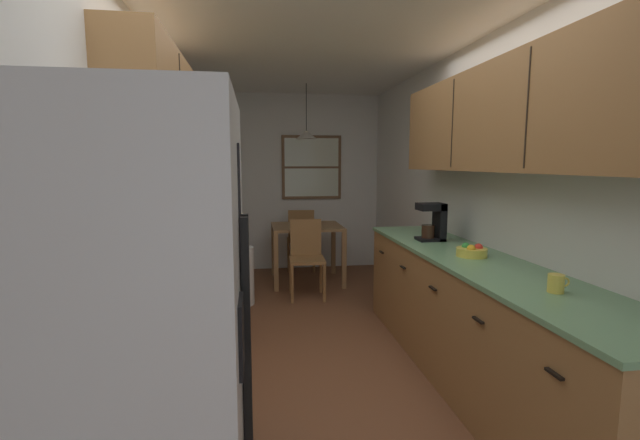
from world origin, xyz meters
TOP-DOWN VIEW (x-y plane):
  - ground_plane at (0.00, 1.00)m, footprint 12.00×12.00m
  - wall_left at (-1.35, 1.00)m, footprint 0.10×9.00m
  - wall_right at (1.35, 1.00)m, footprint 0.10×9.00m
  - wall_back at (0.00, 3.65)m, footprint 4.40×0.10m
  - ceiling_slab at (0.00, 1.00)m, footprint 4.40×9.00m
  - refrigerator at (-0.93, -1.34)m, footprint 0.77×0.72m
  - stove_range at (-0.99, -0.65)m, footprint 0.66×0.62m
  - microwave_over_range at (-1.11, -0.65)m, footprint 0.39×0.57m
  - counter_left at (-1.00, 0.62)m, footprint 0.64×1.92m
  - upper_cabinets_left at (-1.14, 0.57)m, footprint 0.33×2.00m
  - counter_right at (1.00, 0.02)m, footprint 0.64×3.10m
  - upper_cabinets_right at (1.14, -0.03)m, footprint 0.33×2.78m
  - dining_table at (0.14, 2.80)m, footprint 0.90×0.80m
  - dining_chair_near at (0.06, 2.19)m, footprint 0.42×0.42m
  - dining_chair_far at (0.12, 3.41)m, footprint 0.43×0.43m
  - pendant_light at (0.14, 2.80)m, footprint 0.27×0.27m
  - back_window at (0.30, 3.58)m, footprint 0.87×0.05m
  - trash_bin at (-0.70, 2.00)m, footprint 0.31×0.31m
  - storage_canister at (-1.00, -0.15)m, footprint 0.13×0.13m
  - dish_towel at (-0.64, -0.49)m, footprint 0.02×0.16m
  - coffee_maker at (0.99, 0.74)m, footprint 0.22×0.18m
  - mug_by_coffeemaker at (1.00, -0.78)m, footprint 0.12×0.08m
  - fruit_bowl at (1.00, 0.09)m, footprint 0.21×0.21m
  - table_serving_bowl at (0.18, 2.76)m, footprint 0.16×0.16m

SIDE VIEW (x-z plane):
  - ground_plane at x=0.00m, z-range 0.00..0.00m
  - trash_bin at x=-0.70m, z-range 0.00..0.64m
  - counter_right at x=1.00m, z-range 0.00..0.90m
  - counter_left at x=-1.00m, z-range 0.00..0.90m
  - stove_range at x=-0.99m, z-range -0.08..1.02m
  - dish_towel at x=-0.64m, z-range 0.38..0.62m
  - dining_chair_near at x=0.06m, z-range 0.05..0.95m
  - dining_chair_far at x=0.12m, z-range 0.05..0.95m
  - dining_table at x=0.14m, z-range 0.25..1.01m
  - table_serving_bowl at x=0.18m, z-range 0.75..0.81m
  - refrigerator at x=-0.93m, z-range 0.00..1.76m
  - fruit_bowl at x=1.00m, z-range 0.89..0.98m
  - mug_by_coffeemaker at x=1.00m, z-range 0.90..0.99m
  - storage_canister at x=-1.00m, z-range 0.90..1.07m
  - coffee_maker at x=0.99m, z-range 0.91..1.23m
  - wall_left at x=-1.35m, z-range 0.00..2.55m
  - wall_right at x=1.35m, z-range 0.00..2.55m
  - wall_back at x=0.00m, z-range 0.00..2.55m
  - back_window at x=0.30m, z-range 1.04..1.96m
  - microwave_over_range at x=-1.11m, z-range 1.50..1.81m
  - upper_cabinets_right at x=1.14m, z-range 1.50..2.21m
  - upper_cabinets_left at x=-1.14m, z-range 1.52..2.28m
  - pendant_light at x=0.14m, z-range 1.58..2.26m
  - ceiling_slab at x=0.00m, z-range 2.55..2.63m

